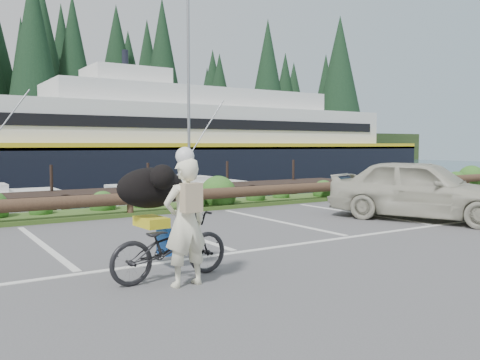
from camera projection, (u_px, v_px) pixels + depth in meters
name	position (u px, v px, depth m)	size (l,w,h in m)	color
ground	(226.00, 248.00, 8.74)	(72.00, 72.00, 0.00)	#4D4D4F
vegetation_strip	(121.00, 211.00, 13.18)	(34.00, 1.60, 0.10)	#3D5B21
log_rail	(130.00, 217.00, 12.60)	(32.00, 0.30, 0.60)	#443021
bicycle	(170.00, 246.00, 6.73)	(0.60, 1.71, 0.90)	black
cyclist	(185.00, 222.00, 6.38)	(0.59, 0.39, 1.62)	white
dog	(151.00, 188.00, 7.11)	(0.99, 0.48, 0.57)	black
parked_car	(422.00, 189.00, 12.04)	(1.72, 4.28, 1.46)	#B4B39E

